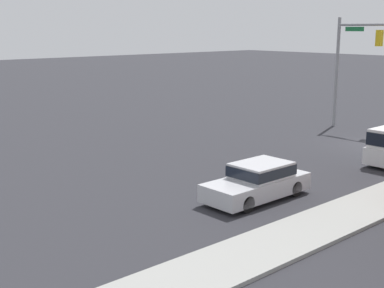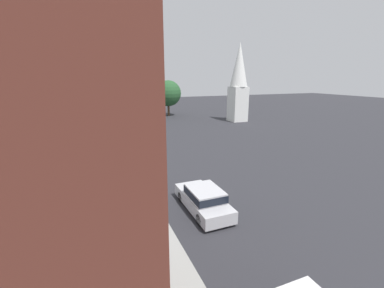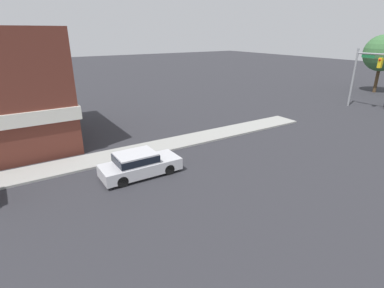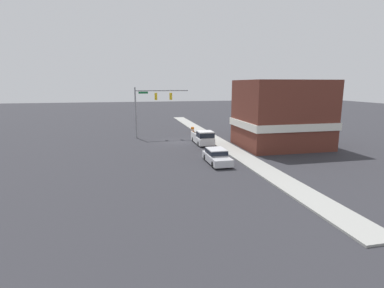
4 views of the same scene
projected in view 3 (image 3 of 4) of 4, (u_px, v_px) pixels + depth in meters
name	position (u px, v px, depth m)	size (l,w,h in m)	color
far_signal_assembly	(374.00, 67.00, 32.12)	(6.73, 0.49, 6.50)	gray
car_lead	(139.00, 164.00, 17.96)	(1.91, 4.78, 1.50)	black
corner_brick_building	(0.00, 90.00, 22.04)	(10.95, 8.85, 8.55)	brown
backdrop_tree_left_far	(382.00, 53.00, 41.45)	(4.92, 4.92, 7.91)	#4C3823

